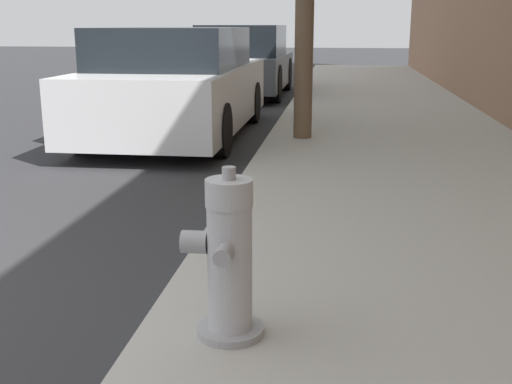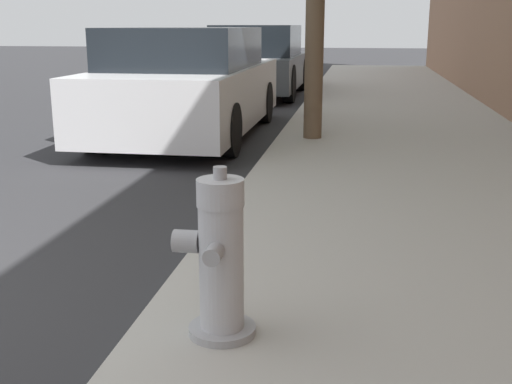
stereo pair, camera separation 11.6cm
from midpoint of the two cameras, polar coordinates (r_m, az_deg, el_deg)
The scene contains 3 objects.
fire_hydrant at distance 2.77m, azimuth -3.67°, elevation -6.12°, with size 0.36×0.38×0.75m.
parked_car_near at distance 8.51m, azimuth -7.41°, elevation 9.42°, with size 1.78×4.26×1.40m.
parked_car_mid at distance 13.48m, azimuth -1.34°, elevation 11.48°, with size 1.75×3.96×1.43m.
Camera 1 is at (2.72, -2.27, 1.44)m, focal length 45.00 mm.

